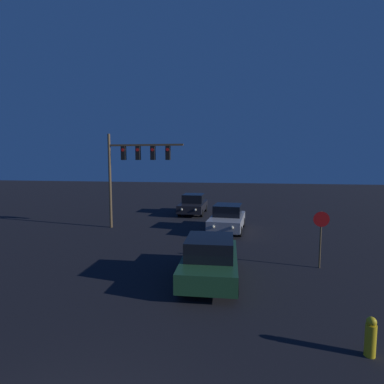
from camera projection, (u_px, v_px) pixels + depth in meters
car_near at (210, 259)px, 11.15m from camera, size 2.18×4.57×1.66m
car_mid at (227, 218)px, 19.24m from camera, size 2.28×4.60×1.66m
car_far at (193, 204)px, 25.53m from camera, size 2.05×4.52×1.66m
traffic_signal_mast at (132, 162)px, 19.51m from camera, size 5.07×0.30×6.24m
stop_sign at (321, 229)px, 12.32m from camera, size 0.63×0.07×2.38m
fire_hydrant at (371, 337)px, 6.77m from camera, size 0.24×0.24×0.93m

